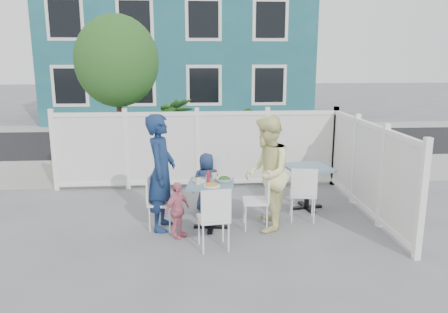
{
  "coord_description": "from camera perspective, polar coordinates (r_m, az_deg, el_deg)",
  "views": [
    {
      "loc": [
        -0.0,
        -6.46,
        2.67
      ],
      "look_at": [
        0.51,
        0.52,
        1.08
      ],
      "focal_mm": 35.0,
      "sensor_mm": 36.0,
      "label": 1
    }
  ],
  "objects": [
    {
      "name": "plate_side",
      "position": [
        6.96,
        -3.18,
        -3.18
      ],
      "size": [
        0.23,
        0.23,
        0.02
      ],
      "primitive_type": "cylinder",
      "color": "white",
      "rests_on": "main_table"
    },
    {
      "name": "building",
      "position": [
        20.46,
        -5.79,
        13.65
      ],
      "size": [
        11.0,
        6.0,
        6.0
      ],
      "color": "#1A545F",
      "rests_on": "ground"
    },
    {
      "name": "woman",
      "position": [
        6.84,
        5.59,
        -2.22
      ],
      "size": [
        0.84,
        0.99,
        1.81
      ],
      "primitive_type": "imported",
      "rotation": [
        0.0,
        0.0,
        -1.76
      ],
      "color": "#F8F85E",
      "rests_on": "ground"
    },
    {
      "name": "chair_right",
      "position": [
        6.98,
        4.79,
        -5.13
      ],
      "size": [
        0.42,
        0.44,
        0.91
      ],
      "rotation": [
        0.0,
        0.0,
        1.51
      ],
      "color": "white",
      "rests_on": "ground"
    },
    {
      "name": "salad_bowl",
      "position": [
        6.9,
        0.03,
        -3.09
      ],
      "size": [
        0.26,
        0.26,
        0.06
      ],
      "primitive_type": "imported",
      "color": "white",
      "rests_on": "main_table"
    },
    {
      "name": "far_sidewalk",
      "position": [
        17.27,
        -4.18,
        3.87
      ],
      "size": [
        24.0,
        1.6,
        0.01
      ],
      "primitive_type": "cube",
      "color": "gray",
      "rests_on": "ground"
    },
    {
      "name": "potted_shrub_a",
      "position": [
        9.73,
        -6.58,
        2.29
      ],
      "size": [
        1.45,
        1.45,
        1.83
      ],
      "primitive_type": "imported",
      "rotation": [
        0.0,
        0.0,
        3.92
      ],
      "color": "#1E4717",
      "rests_on": "ground"
    },
    {
      "name": "fence_right",
      "position": [
        7.9,
        18.26,
        -1.69
      ],
      "size": [
        0.08,
        3.66,
        1.6
      ],
      "rotation": [
        0.0,
        0.0,
        1.57
      ],
      "color": "white",
      "rests_on": "ground"
    },
    {
      "name": "spare_table",
      "position": [
        7.93,
        10.88,
        -2.52
      ],
      "size": [
        0.86,
        0.86,
        0.79
      ],
      "rotation": [
        0.0,
        0.0,
        0.17
      ],
      "color": "slate",
      "rests_on": "ground"
    },
    {
      "name": "street",
      "position": [
        14.21,
        -4.15,
        1.93
      ],
      "size": [
        24.0,
        5.0,
        0.01
      ],
      "primitive_type": "cube",
      "color": "black",
      "rests_on": "ground"
    },
    {
      "name": "chair_back",
      "position": [
        7.67,
        -1.32,
        -3.1
      ],
      "size": [
        0.5,
        0.49,
        0.98
      ],
      "rotation": [
        0.0,
        0.0,
        3.0
      ],
      "color": "white",
      "rests_on": "ground"
    },
    {
      "name": "coffee_cup_a",
      "position": [
        6.79,
        -3.44,
        -3.14
      ],
      "size": [
        0.08,
        0.08,
        0.12
      ],
      "primitive_type": "cylinder",
      "color": "beige",
      "rests_on": "main_table"
    },
    {
      "name": "man",
      "position": [
        6.88,
        -8.21,
        -2.09
      ],
      "size": [
        0.54,
        0.73,
        1.84
      ],
      "primitive_type": "imported",
      "rotation": [
        0.0,
        0.0,
        1.41
      ],
      "color": "navy",
      "rests_on": "ground"
    },
    {
      "name": "ground",
      "position": [
        6.99,
        -3.94,
        -9.71
      ],
      "size": [
        80.0,
        80.0,
        0.0
      ],
      "primitive_type": "plane",
      "color": "slate"
    },
    {
      "name": "chair_near",
      "position": [
        6.13,
        -1.25,
        -7.55
      ],
      "size": [
        0.48,
        0.47,
        0.93
      ],
      "rotation": [
        0.0,
        0.0,
        0.16
      ],
      "color": "white",
      "rests_on": "ground"
    },
    {
      "name": "plate_main",
      "position": [
        6.69,
        -1.59,
        -3.83
      ],
      "size": [
        0.25,
        0.25,
        0.02
      ],
      "primitive_type": "cylinder",
      "color": "white",
      "rests_on": "main_table"
    },
    {
      "name": "ketchup_bottle",
      "position": [
        6.88,
        -2.1,
        -2.72
      ],
      "size": [
        0.05,
        0.05,
        0.16
      ],
      "primitive_type": "cylinder",
      "color": "#AE171E",
      "rests_on": "main_table"
    },
    {
      "name": "toddler",
      "position": [
        6.64,
        -6.14,
        -7.0
      ],
      "size": [
        0.49,
        0.52,
        0.87
      ],
      "primitive_type": "imported",
      "rotation": [
        0.0,
        0.0,
        0.86
      ],
      "color": "#DA7289",
      "rests_on": "ground"
    },
    {
      "name": "pepper_shaker",
      "position": [
        7.13,
        -2.17,
        -2.57
      ],
      "size": [
        0.03,
        0.03,
        0.07
      ],
      "primitive_type": "cylinder",
      "color": "black",
      "rests_on": "main_table"
    },
    {
      "name": "salt_shaker",
      "position": [
        7.07,
        -2.27,
        -2.7
      ],
      "size": [
        0.03,
        0.03,
        0.07
      ],
      "primitive_type": "cylinder",
      "color": "white",
      "rests_on": "main_table"
    },
    {
      "name": "boy",
      "position": [
        7.71,
        -2.27,
        -3.4
      ],
      "size": [
        0.56,
        0.42,
        1.05
      ],
      "primitive_type": "imported",
      "rotation": [
        0.0,
        0.0,
        3.31
      ],
      "color": "navy",
      "rests_on": "ground"
    },
    {
      "name": "tree",
      "position": [
        9.89,
        -13.83,
        11.96
      ],
      "size": [
        1.8,
        1.62,
        3.59
      ],
      "color": "#382316",
      "rests_on": "ground"
    },
    {
      "name": "utility_cabinet",
      "position": [
        11.04,
        -19.19,
        1.34
      ],
      "size": [
        0.68,
        0.5,
        1.23
      ],
      "primitive_type": "cube",
      "rotation": [
        0.0,
        0.0,
        0.04
      ],
      "color": "gold",
      "rests_on": "ground"
    },
    {
      "name": "coffee_cup_b",
      "position": [
        7.03,
        -1.28,
        -2.51
      ],
      "size": [
        0.09,
        0.09,
        0.13
      ],
      "primitive_type": "cylinder",
      "color": "beige",
      "rests_on": "main_table"
    },
    {
      "name": "potted_shrub_b",
      "position": [
        9.76,
        4.58,
        1.47
      ],
      "size": [
        1.75,
        1.66,
        1.53
      ],
      "primitive_type": "imported",
      "rotation": [
        0.0,
        0.0,
        3.58
      ],
      "color": "#1E4717",
      "rests_on": "ground"
    },
    {
      "name": "fence_back",
      "position": [
        9.06,
        -3.48,
        0.74
      ],
      "size": [
        5.86,
        0.08,
        1.6
      ],
      "color": "white",
      "rests_on": "ground"
    },
    {
      "name": "main_table",
      "position": [
        6.91,
        -1.72,
        -4.82
      ],
      "size": [
        0.79,
        0.79,
        0.75
      ],
      "rotation": [
        0.0,
        0.0,
        -0.12
      ],
      "color": "slate",
      "rests_on": "ground"
    },
    {
      "name": "chair_left",
      "position": [
        7.01,
        -8.73,
        -5.34
      ],
      "size": [
        0.45,
        0.46,
        0.87
      ],
      "rotation": [
        0.0,
        0.0,
        -1.76
      ],
      "color": "white",
      "rests_on": "ground"
    },
    {
      "name": "near_sidewalk",
      "position": [
        10.6,
        -4.08,
        -1.82
      ],
      "size": [
        24.0,
        2.6,
        0.01
      ],
      "primitive_type": "cube",
      "color": "gray",
      "rests_on": "ground"
    },
    {
      "name": "chair_spare",
      "position": [
        7.32,
        10.32,
        -4.35
      ],
      "size": [
        0.49,
        0.48,
        0.93
      ],
      "rotation": [
        0.0,
        0.0,
        -0.19
      ],
      "color": "white",
      "rests_on": "ground"
    }
  ]
}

